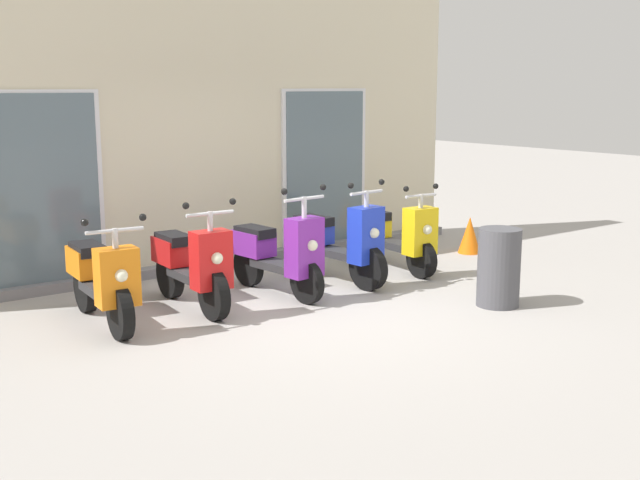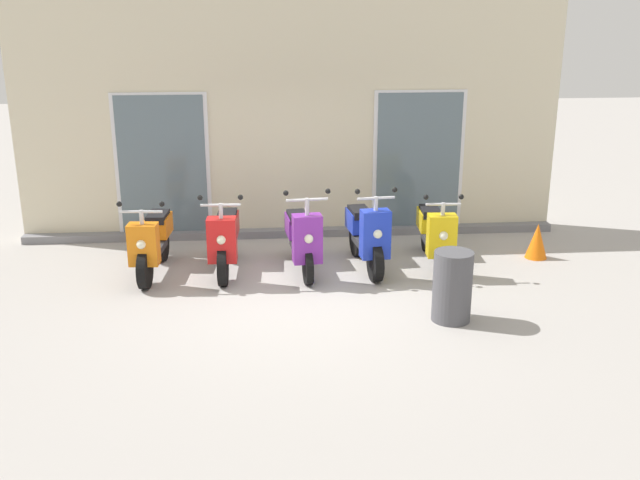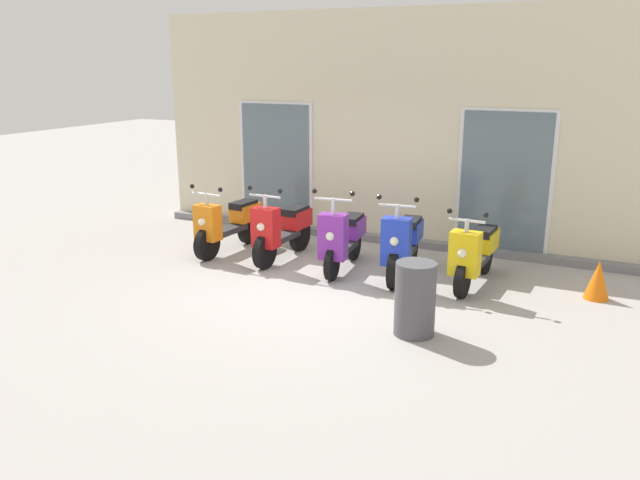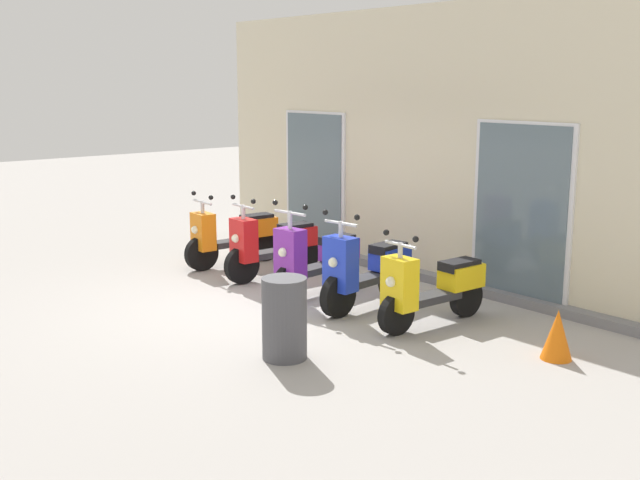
# 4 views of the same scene
# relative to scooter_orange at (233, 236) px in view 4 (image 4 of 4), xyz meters

# --- Properties ---
(ground_plane) EXTENTS (40.00, 40.00, 0.00)m
(ground_plane) POSITION_rel_scooter_orange_xyz_m (2.00, -0.97, -0.47)
(ground_plane) COLOR #A8A39E
(storefront_facade) EXTENTS (8.46, 0.50, 3.81)m
(storefront_facade) POSITION_rel_scooter_orange_xyz_m (2.00, 1.81, 1.37)
(storefront_facade) COLOR beige
(storefront_facade) RESTS_ON ground_plane
(scooter_orange) EXTENTS (0.61, 1.63, 1.17)m
(scooter_orange) POSITION_rel_scooter_orange_xyz_m (0.00, 0.00, 0.00)
(scooter_orange) COLOR black
(scooter_orange) RESTS_ON ground_plane
(scooter_red) EXTENTS (0.59, 1.59, 1.23)m
(scooter_red) POSITION_rel_scooter_orange_xyz_m (0.99, -0.00, 0.01)
(scooter_red) COLOR black
(scooter_red) RESTS_ON ground_plane
(scooter_purple) EXTENTS (0.62, 1.53, 1.29)m
(scooter_purple) POSITION_rel_scooter_orange_xyz_m (2.05, -0.08, 0.03)
(scooter_purple) COLOR black
(scooter_purple) RESTS_ON ground_plane
(scooter_blue) EXTENTS (0.57, 1.61, 1.28)m
(scooter_blue) POSITION_rel_scooter_orange_xyz_m (2.95, -0.02, 0.02)
(scooter_blue) COLOR black
(scooter_blue) RESTS_ON ground_plane
(scooter_yellow) EXTENTS (0.54, 1.61, 1.16)m
(scooter_yellow) POSITION_rel_scooter_orange_xyz_m (3.94, 0.08, -0.01)
(scooter_yellow) COLOR black
(scooter_yellow) RESTS_ON ground_plane
(traffic_cone) EXTENTS (0.32, 0.32, 0.52)m
(traffic_cone) POSITION_rel_scooter_orange_xyz_m (5.51, 0.22, -0.21)
(traffic_cone) COLOR orange
(traffic_cone) RESTS_ON ground_plane
(trash_bin) EXTENTS (0.46, 0.46, 0.85)m
(trash_bin) POSITION_rel_scooter_orange_xyz_m (3.70, -1.87, -0.05)
(trash_bin) COLOR #4C4C51
(trash_bin) RESTS_ON ground_plane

